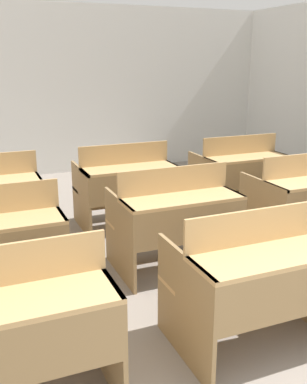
{
  "coord_description": "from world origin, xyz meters",
  "views": [
    {
      "loc": [
        -1.69,
        -0.53,
        1.89
      ],
      "look_at": [
        -0.26,
        2.87,
        0.81
      ],
      "focal_mm": 42.0,
      "sensor_mm": 36.0,
      "label": 1
    }
  ],
  "objects_px": {
    "bench_second_center": "(175,218)",
    "bench_third_right": "(240,173)",
    "bench_front_center": "(257,278)",
    "bench_front_left": "(13,328)",
    "bench_second_right": "(305,199)",
    "bench_third_center": "(126,185)"
  },
  "relations": [
    {
      "from": "bench_second_center",
      "to": "bench_third_right",
      "type": "height_order",
      "value": "same"
    },
    {
      "from": "bench_front_center",
      "to": "bench_third_right",
      "type": "relative_size",
      "value": 1.0
    },
    {
      "from": "bench_front_left",
      "to": "bench_second_center",
      "type": "relative_size",
      "value": 1.0
    },
    {
      "from": "bench_front_center",
      "to": "bench_third_right",
      "type": "distance_m",
      "value": 2.97
    },
    {
      "from": "bench_front_left",
      "to": "bench_third_right",
      "type": "distance_m",
      "value": 3.99
    },
    {
      "from": "bench_front_left",
      "to": "bench_second_right",
      "type": "distance_m",
      "value": 3.35
    },
    {
      "from": "bench_front_center",
      "to": "bench_second_center",
      "type": "distance_m",
      "value": 1.29
    },
    {
      "from": "bench_third_center",
      "to": "bench_front_center",
      "type": "bearing_deg",
      "value": -89.3
    },
    {
      "from": "bench_second_center",
      "to": "bench_third_center",
      "type": "xyz_separation_m",
      "value": [
        -0.03,
        1.28,
        0.0
      ]
    },
    {
      "from": "bench_second_center",
      "to": "bench_front_left",
      "type": "bearing_deg",
      "value": -141.27
    },
    {
      "from": "bench_second_right",
      "to": "bench_third_center",
      "type": "xyz_separation_m",
      "value": [
        -1.56,
        1.26,
        0.0
      ]
    },
    {
      "from": "bench_front_left",
      "to": "bench_third_center",
      "type": "relative_size",
      "value": 1.0
    },
    {
      "from": "bench_front_center",
      "to": "bench_third_right",
      "type": "height_order",
      "value": "same"
    },
    {
      "from": "bench_front_center",
      "to": "bench_third_right",
      "type": "bearing_deg",
      "value": 58.97
    },
    {
      "from": "bench_front_center",
      "to": "bench_third_center",
      "type": "distance_m",
      "value": 2.57
    },
    {
      "from": "bench_second_right",
      "to": "bench_third_right",
      "type": "distance_m",
      "value": 1.24
    },
    {
      "from": "bench_second_center",
      "to": "bench_third_center",
      "type": "bearing_deg",
      "value": 91.38
    },
    {
      "from": "bench_front_center",
      "to": "bench_third_center",
      "type": "height_order",
      "value": "same"
    },
    {
      "from": "bench_front_left",
      "to": "bench_third_right",
      "type": "height_order",
      "value": "same"
    },
    {
      "from": "bench_second_center",
      "to": "bench_second_right",
      "type": "xyz_separation_m",
      "value": [
        1.53,
        0.02,
        0.0
      ]
    },
    {
      "from": "bench_third_right",
      "to": "bench_third_center",
      "type": "bearing_deg",
      "value": 179.12
    },
    {
      "from": "bench_second_right",
      "to": "bench_third_right",
      "type": "height_order",
      "value": "same"
    }
  ]
}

